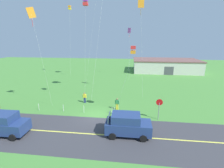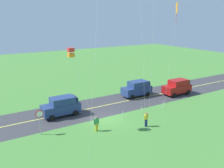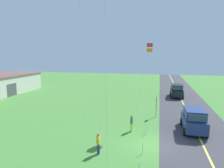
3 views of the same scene
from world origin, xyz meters
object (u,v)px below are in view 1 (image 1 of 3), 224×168
object	(u,v)px
stop_sign	(159,105)
kite_purple_back	(141,6)
kite_cyan_top	(129,31)
warehouse_distant	(165,65)
kite_red_low	(133,50)
car_suv_foreground	(127,124)
kite_yellow_high	(32,15)
person_adult_companion	(85,97)
person_adult_near	(117,103)
kite_green_far	(70,8)
car_parked_west_near	(4,124)
kite_blue_mid	(85,2)

from	to	relation	value
stop_sign	kite_purple_back	size ratio (longest dim) A/B	0.17
kite_cyan_top	warehouse_distant	size ratio (longest dim) A/B	0.64
kite_red_low	car_suv_foreground	bearing A→B (deg)	-94.31
car_suv_foreground	kite_yellow_high	size ratio (longest dim) A/B	0.34
stop_sign	car_suv_foreground	bearing A→B (deg)	-134.38
kite_red_low	person_adult_companion	bearing A→B (deg)	154.73
person_adult_near	kite_green_far	size ratio (longest dim) A/B	0.10
car_suv_foreground	person_adult_companion	xyz separation A→B (m)	(-6.50, 7.62, -0.29)
car_suv_foreground	kite_yellow_high	distance (m)	17.09
car_suv_foreground	kite_purple_back	bearing A→B (deg)	83.57
kite_red_low	car_parked_west_near	bearing A→B (deg)	-155.43
kite_yellow_high	warehouse_distant	xyz separation A→B (m)	(22.07, 28.30, -10.20)
kite_green_far	car_suv_foreground	bearing A→B (deg)	-60.15
car_parked_west_near	kite_blue_mid	size ratio (longest dim) A/B	0.31
person_adult_near	kite_cyan_top	size ratio (longest dim) A/B	0.14
kite_blue_mid	kite_cyan_top	distance (m)	20.25
kite_purple_back	warehouse_distant	distance (m)	26.50
car_parked_west_near	person_adult_near	size ratio (longest dim) A/B	2.75
kite_blue_mid	kite_purple_back	world-z (taller)	kite_purple_back
kite_cyan_top	car_parked_west_near	bearing A→B (deg)	-112.69
kite_red_low	warehouse_distant	world-z (taller)	kite_red_low
kite_blue_mid	kite_yellow_high	world-z (taller)	kite_blue_mid
person_adult_companion	kite_cyan_top	size ratio (longest dim) A/B	0.14
car_parked_west_near	kite_cyan_top	xyz separation A→B (m)	(11.58, 27.70, 9.73)
car_suv_foreground	kite_purple_back	world-z (taller)	kite_purple_back
kite_green_far	kite_cyan_top	world-z (taller)	kite_green_far
car_parked_west_near	stop_sign	world-z (taller)	stop_sign
person_adult_companion	person_adult_near	bearing A→B (deg)	114.04
car_parked_west_near	kite_yellow_high	bearing A→B (deg)	89.34
kite_blue_mid	kite_purple_back	xyz separation A→B (m)	(6.99, 4.97, 0.34)
stop_sign	person_adult_companion	xyz separation A→B (m)	(-10.03, 4.01, -0.94)
car_parked_west_near	kite_red_low	world-z (taller)	kite_red_low
kite_purple_back	kite_yellow_high	bearing A→B (deg)	-154.44
kite_purple_back	car_parked_west_near	bearing A→B (deg)	-135.35
kite_blue_mid	stop_sign	bearing A→B (deg)	-20.37
person_adult_companion	kite_yellow_high	xyz separation A→B (m)	(-5.50, -2.02, 11.09)
stop_sign	kite_blue_mid	world-z (taller)	kite_blue_mid
person_adult_near	kite_red_low	size ratio (longest dim) A/B	0.19
person_adult_companion	kite_red_low	size ratio (longest dim) A/B	0.19
car_parked_west_near	kite_yellow_high	distance (m)	12.81
kite_red_low	kite_green_far	world-z (taller)	kite_green_far
kite_blue_mid	warehouse_distant	world-z (taller)	kite_blue_mid
kite_green_far	warehouse_distant	world-z (taller)	kite_green_far
person_adult_near	kite_green_far	xyz separation A→B (m)	(-12.90, 19.29, 15.23)
person_adult_near	person_adult_companion	xyz separation A→B (m)	(-4.98, 1.79, 0.00)
kite_blue_mid	warehouse_distant	xyz separation A→B (m)	(15.71, 26.88, -11.75)
kite_yellow_high	kite_blue_mid	bearing A→B (deg)	12.54
kite_purple_back	person_adult_companion	bearing A→B (deg)	-150.90
car_suv_foreground	warehouse_distant	bearing A→B (deg)	73.44
stop_sign	kite_cyan_top	xyz separation A→B (m)	(-4.03, 22.81, 9.09)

